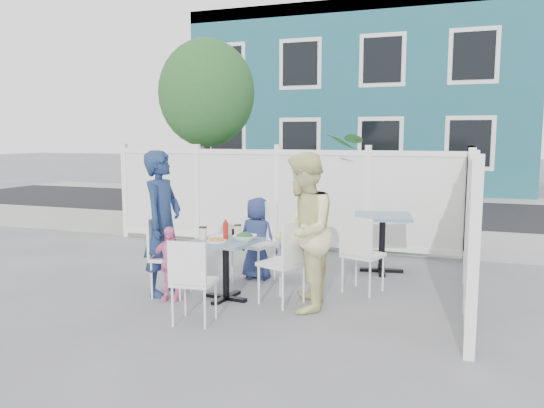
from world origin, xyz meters
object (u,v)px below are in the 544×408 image
(chair_right, at_px, (287,257))
(chair_left, at_px, (164,250))
(toddler, at_px, (170,263))
(main_table, at_px, (226,253))
(spare_table, at_px, (382,228))
(chair_back, at_px, (257,236))
(man, at_px, (163,223))
(woman, at_px, (303,232))
(utility_cabinet, at_px, (159,192))
(boy, at_px, (257,238))
(chair_near, at_px, (191,276))

(chair_right, bearing_deg, chair_left, 116.61)
(chair_right, bearing_deg, toddler, 123.32)
(main_table, bearing_deg, spare_table, 50.81)
(chair_back, relative_size, man, 0.60)
(man, bearing_deg, woman, -93.22)
(utility_cabinet, xyz_separation_m, chair_left, (2.81, -4.49, -0.13))
(spare_table, height_order, boy, boy)
(main_table, height_order, chair_left, chair_left)
(chair_right, height_order, woman, woman)
(main_table, bearing_deg, chair_left, -173.52)
(spare_table, distance_m, toddler, 2.89)
(main_table, bearing_deg, toddler, -158.92)
(chair_back, relative_size, toddler, 1.20)
(chair_back, bearing_deg, toddler, 71.40)
(spare_table, bearing_deg, chair_left, -139.39)
(chair_left, height_order, boy, boy)
(chair_back, xyz_separation_m, woman, (0.85, -0.86, 0.25))
(spare_table, relative_size, chair_back, 0.85)
(chair_back, bearing_deg, spare_table, -133.46)
(boy, height_order, toddler, boy)
(man, bearing_deg, chair_right, -90.52)
(utility_cabinet, bearing_deg, chair_right, -52.17)
(utility_cabinet, relative_size, chair_back, 1.31)
(spare_table, xyz_separation_m, chair_back, (-1.42, -0.97, -0.02))
(utility_cabinet, distance_m, chair_near, 6.36)
(chair_left, relative_size, man, 0.54)
(chair_left, relative_size, chair_right, 0.98)
(spare_table, relative_size, chair_right, 0.92)
(boy, bearing_deg, toddler, 68.43)
(toddler, bearing_deg, chair_right, -0.38)
(main_table, bearing_deg, chair_back, 86.46)
(chair_left, bearing_deg, toddler, 38.01)
(boy, relative_size, toddler, 1.26)
(chair_back, bearing_deg, chair_right, 141.59)
(utility_cabinet, distance_m, toddler, 5.50)
(chair_left, bearing_deg, boy, 135.37)
(chair_right, height_order, man, man)
(chair_left, relative_size, toddler, 1.09)
(chair_left, bearing_deg, woman, 83.59)
(spare_table, height_order, chair_left, chair_left)
(man, xyz_separation_m, boy, (0.79, 0.97, -0.30))
(chair_right, distance_m, man, 1.51)
(chair_near, xyz_separation_m, boy, (-0.01, 1.79, 0.04))
(chair_back, distance_m, toddler, 1.24)
(chair_back, bearing_deg, chair_left, 61.88)
(chair_back, bearing_deg, main_table, 98.71)
(boy, xyz_separation_m, toddler, (-0.60, -1.16, -0.11))
(spare_table, bearing_deg, man, -140.65)
(utility_cabinet, bearing_deg, chair_near, -62.23)
(utility_cabinet, relative_size, chair_left, 1.45)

